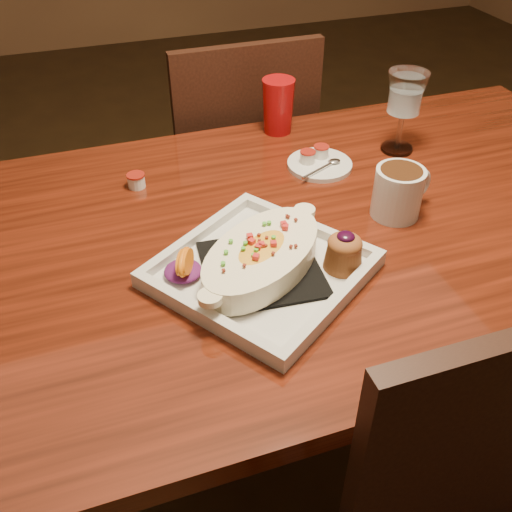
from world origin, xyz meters
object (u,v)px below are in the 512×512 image
object	(u,v)px
table	(325,256)
goblet	(405,98)
plate	(266,261)
coffee_mug	(399,190)
red_tumbler	(278,106)
chair_far	(237,171)
saucer	(318,163)

from	to	relation	value
table	goblet	xyz separation A→B (m)	(0.27, 0.20, 0.23)
plate	goblet	xyz separation A→B (m)	(0.44, 0.33, 0.10)
coffee_mug	red_tumbler	size ratio (longest dim) A/B	1.01
chair_far	coffee_mug	world-z (taller)	chair_far
coffee_mug	saucer	world-z (taller)	coffee_mug
plate	coffee_mug	xyz separation A→B (m)	(0.31, 0.09, 0.02)
plate	saucer	size ratio (longest dim) A/B	2.99
plate	coffee_mug	size ratio (longest dim) A/B	3.25
plate	coffee_mug	distance (m)	0.32
plate	red_tumbler	size ratio (longest dim) A/B	3.30
red_tumbler	coffee_mug	bearing A→B (deg)	-77.04
chair_far	coffee_mug	size ratio (longest dim) A/B	6.95
chair_far	goblet	distance (m)	0.63
table	coffee_mug	bearing A→B (deg)	-12.25
saucer	chair_far	bearing A→B (deg)	98.04
goblet	red_tumbler	distance (m)	0.30
plate	saucer	world-z (taller)	plate
coffee_mug	goblet	bearing A→B (deg)	45.38
red_tumbler	table	bearing A→B (deg)	-95.39
table	plate	xyz separation A→B (m)	(-0.18, -0.12, 0.13)
plate	saucer	xyz separation A→B (m)	(0.24, 0.32, -0.02)
table	goblet	distance (m)	0.41
red_tumbler	plate	bearing A→B (deg)	-112.63
table	chair_far	bearing A→B (deg)	90.00
chair_far	red_tumbler	distance (m)	0.39
table	goblet	bearing A→B (deg)	37.29
red_tumbler	goblet	bearing A→B (deg)	-38.25
red_tumbler	chair_far	bearing A→B (deg)	98.54
chair_far	coffee_mug	distance (m)	0.73
table	plate	bearing A→B (deg)	-145.06
table	coffee_mug	xyz separation A→B (m)	(0.13, -0.03, 0.15)
plate	goblet	size ratio (longest dim) A/B	2.33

